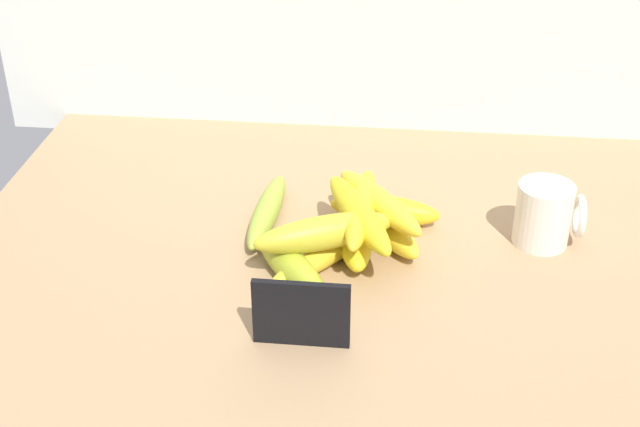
% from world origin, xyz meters
% --- Properties ---
extents(counter_top, '(1.10, 0.76, 0.03)m').
position_xyz_m(counter_top, '(0.00, 0.00, 0.01)').
color(counter_top, '#A4815B').
rests_on(counter_top, ground).
extents(chalkboard_sign, '(0.11, 0.02, 0.08)m').
position_xyz_m(chalkboard_sign, '(-0.06, -0.20, 0.07)').
color(chalkboard_sign, black).
rests_on(chalkboard_sign, counter_top).
extents(coffee_mug, '(0.09, 0.07, 0.09)m').
position_xyz_m(coffee_mug, '(0.23, 0.05, 0.07)').
color(coffee_mug, silver).
rests_on(coffee_mug, counter_top).
extents(banana_0, '(0.07, 0.19, 0.03)m').
position_xyz_m(banana_0, '(-0.02, 0.08, 0.05)').
color(banana_0, gold).
rests_on(banana_0, counter_top).
extents(banana_1, '(0.15, 0.18, 0.03)m').
position_xyz_m(banana_1, '(-0.05, -0.04, 0.05)').
color(banana_1, yellow).
rests_on(banana_1, counter_top).
extents(banana_2, '(0.12, 0.15, 0.04)m').
position_xyz_m(banana_2, '(-0.09, -0.08, 0.05)').
color(banana_2, '#A1AF29').
rests_on(banana_2, counter_top).
extents(banana_3, '(0.16, 0.06, 0.04)m').
position_xyz_m(banana_3, '(0.02, 0.07, 0.05)').
color(banana_3, yellow).
rests_on(banana_3, counter_top).
extents(banana_4, '(0.05, 0.20, 0.03)m').
position_xyz_m(banana_4, '(-0.14, 0.06, 0.05)').
color(banana_4, '#93AB38').
rests_on(banana_4, counter_top).
extents(banana_5, '(0.06, 0.16, 0.04)m').
position_xyz_m(banana_5, '(-0.02, -0.00, 0.05)').
color(banana_5, yellow).
rests_on(banana_5, counter_top).
extents(banana_6, '(0.13, 0.17, 0.04)m').
position_xyz_m(banana_6, '(0.02, 0.04, 0.05)').
color(banana_6, yellow).
rests_on(banana_6, counter_top).
extents(banana_7, '(0.04, 0.20, 0.03)m').
position_xyz_m(banana_7, '(-0.01, 0.01, 0.09)').
color(banana_7, yellow).
rests_on(banana_7, banana_5).
extents(banana_8, '(0.12, 0.20, 0.04)m').
position_xyz_m(banana_8, '(-0.01, -0.01, 0.09)').
color(banana_8, yellow).
rests_on(banana_8, banana_5).
extents(banana_9, '(0.14, 0.17, 0.04)m').
position_xyz_m(banana_9, '(0.01, 0.03, 0.09)').
color(banana_9, yellow).
rests_on(banana_9, banana_6).
extents(banana_10, '(0.19, 0.12, 0.04)m').
position_xyz_m(banana_10, '(-0.05, -0.05, 0.08)').
color(banana_10, gold).
rests_on(banana_10, banana_1).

